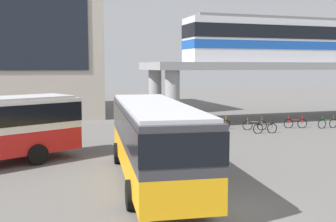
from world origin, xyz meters
TOP-DOWN VIEW (x-y plane):
  - ground_plane at (0.00, 10.00)m, footprint 120.00×120.00m
  - elevated_platform at (17.06, 19.36)m, footprint 28.26×6.25m
  - train at (18.78, 19.36)m, footprint 25.12×2.96m
  - bus_main at (-1.10, 3.78)m, footprint 3.89×11.27m
  - bicycle_green at (15.52, 13.77)m, footprint 1.79×0.11m
  - bicycle_orange at (7.39, 15.64)m, footprint 1.79×0.18m
  - bicycle_black at (9.68, 13.07)m, footprint 1.78×0.28m
  - bicycle_brown at (9.76, 14.65)m, footprint 1.70×0.67m
  - bicycle_red at (13.20, 14.56)m, footprint 1.73×0.57m

SIDE VIEW (x-z plane):
  - ground_plane at x=0.00m, z-range 0.00..0.00m
  - bicycle_green at x=15.52m, z-range -0.16..0.88m
  - bicycle_orange at x=7.39m, z-range -0.16..0.88m
  - bicycle_black at x=9.68m, z-range -0.16..0.88m
  - bicycle_brown at x=9.76m, z-range -0.16..0.88m
  - bicycle_red at x=13.20m, z-range -0.16..0.88m
  - bus_main at x=-1.10m, z-range 0.38..3.60m
  - elevated_platform at x=17.06m, z-range 1.78..6.79m
  - train at x=18.78m, z-range 5.05..8.89m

